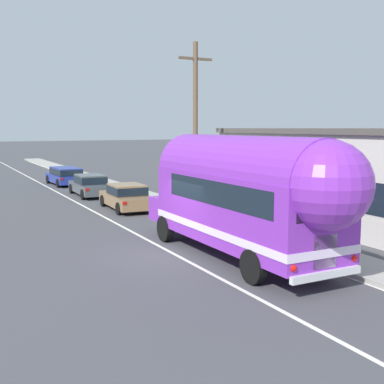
% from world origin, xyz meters
% --- Properties ---
extents(ground_plane, '(300.00, 300.00, 0.00)m').
position_xyz_m(ground_plane, '(0.00, 0.00, 0.00)').
color(ground_plane, '#424247').
extents(lane_markings, '(3.54, 80.00, 0.01)m').
position_xyz_m(lane_markings, '(1.57, 12.00, 0.00)').
color(lane_markings, silver).
rests_on(lane_markings, ground).
extents(sidewalk_slab, '(2.00, 90.00, 0.15)m').
position_xyz_m(sidewalk_slab, '(4.41, 10.00, 0.07)').
color(sidewalk_slab, '#9E9B93').
rests_on(sidewalk_slab, ground).
extents(utility_pole, '(1.80, 0.24, 8.50)m').
position_xyz_m(utility_pole, '(4.30, 6.59, 4.42)').
color(utility_pole, brown).
rests_on(utility_pole, ground).
extents(painted_bus, '(2.65, 10.46, 4.12)m').
position_xyz_m(painted_bus, '(1.71, -1.98, 2.31)').
color(painted_bus, purple).
rests_on(painted_bus, ground).
extents(car_lead, '(2.08, 4.53, 1.37)m').
position_xyz_m(car_lead, '(1.77, 9.71, 0.73)').
color(car_lead, olive).
rests_on(car_lead, ground).
extents(car_second, '(2.00, 4.71, 1.37)m').
position_xyz_m(car_second, '(1.53, 15.88, 0.74)').
color(car_second, '#474C51').
rests_on(car_second, ground).
extents(car_third, '(2.09, 4.65, 1.37)m').
position_xyz_m(car_third, '(1.47, 22.58, 0.80)').
color(car_third, navy).
rests_on(car_third, ground).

